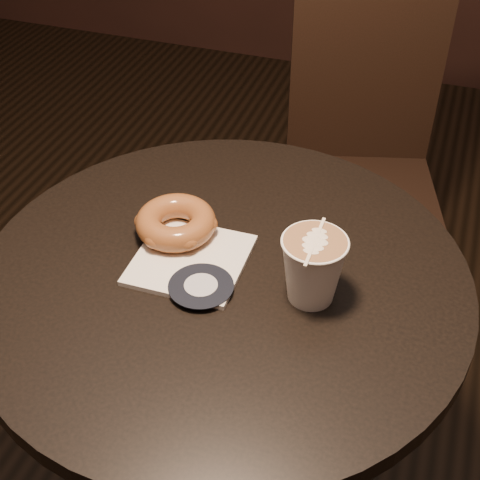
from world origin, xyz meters
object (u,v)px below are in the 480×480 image
(pastry_bag, at_px, (190,260))
(latte_cup, at_px, (313,269))
(cafe_table, at_px, (225,361))
(chair, at_px, (362,142))
(doughnut, at_px, (176,222))

(pastry_bag, xyz_separation_m, latte_cup, (0.18, -0.01, 0.04))
(cafe_table, distance_m, chair, 0.80)
(chair, distance_m, doughnut, 0.81)
(latte_cup, bearing_deg, pastry_bag, 176.47)
(latte_cup, bearing_deg, cafe_table, 175.17)
(chair, height_order, pastry_bag, chair)
(cafe_table, bearing_deg, doughnut, 152.87)
(pastry_bag, relative_size, doughnut, 1.29)
(cafe_table, xyz_separation_m, latte_cup, (0.13, -0.01, 0.25))
(doughnut, bearing_deg, latte_cup, -14.61)
(chair, bearing_deg, cafe_table, -111.12)
(chair, relative_size, latte_cup, 9.45)
(chair, bearing_deg, pastry_bag, -114.66)
(cafe_table, height_order, chair, chair)
(doughnut, relative_size, latte_cup, 1.22)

